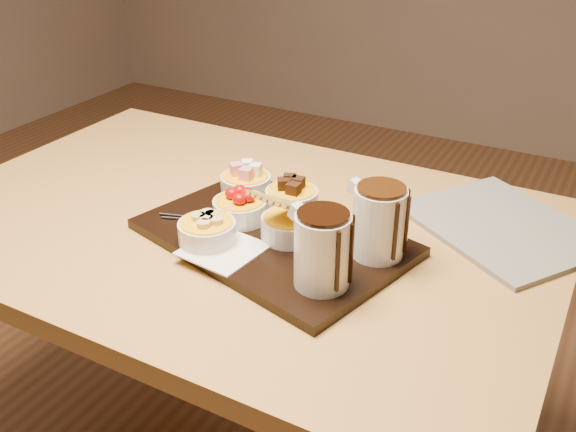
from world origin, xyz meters
The scene contains 12 objects.
dining_table centered at (0.00, 0.00, 0.65)m, with size 1.20×0.80×0.75m.
serving_board centered at (0.11, -0.04, 0.76)m, with size 0.46×0.30×0.02m, color black.
napkin centered at (0.06, -0.13, 0.77)m, with size 0.12×0.12×0.00m, color white.
bowl_marshmallows centered at (-0.02, 0.07, 0.79)m, with size 0.10×0.10×0.04m, color silver.
bowl_cake centered at (0.09, 0.06, 0.79)m, with size 0.10×0.10×0.04m, color silver.
bowl_strawberries centered at (0.03, -0.02, 0.79)m, with size 0.10×0.10×0.04m, color silver.
bowl_biscotti centered at (0.14, -0.04, 0.79)m, with size 0.10×0.10×0.04m, color silver.
bowl_bananas centered at (0.03, -0.12, 0.79)m, with size 0.10×0.10×0.04m, color silver.
pitcher_dark_chocolate centered at (0.25, -0.14, 0.83)m, with size 0.09×0.09×0.12m, color silver.
pitcher_milk_chocolate centered at (0.30, -0.02, 0.83)m, with size 0.09×0.09×0.12m, color silver.
fondue_skewers centered at (0.01, -0.05, 0.77)m, with size 0.26×0.03×0.01m, color silver, non-canonical shape.
newspaper centered at (0.46, 0.21, 0.76)m, with size 0.33×0.26×0.01m, color beige.
Camera 1 is at (0.60, -0.89, 1.34)m, focal length 40.00 mm.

